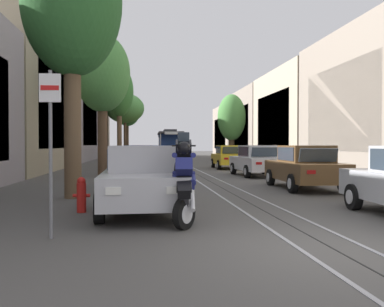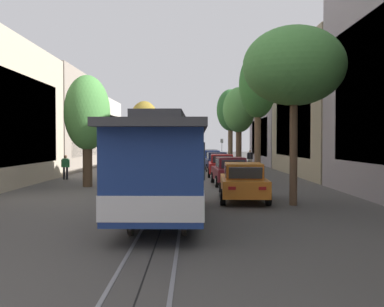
# 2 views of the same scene
# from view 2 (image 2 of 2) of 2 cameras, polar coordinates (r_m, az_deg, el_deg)

# --- Properties ---
(ground_plane) EXTENTS (160.00, 160.00, 0.00)m
(ground_plane) POSITION_cam_2_polar(r_m,az_deg,el_deg) (29.59, -1.67, -3.26)
(ground_plane) COLOR #4C4947
(trolley_track_rails) EXTENTS (1.14, 71.31, 0.01)m
(trolley_track_rails) POSITION_cam_2_polar(r_m,az_deg,el_deg) (25.27, -1.97, -4.06)
(trolley_track_rails) COLOR gray
(trolley_track_rails) RESTS_ON ground
(building_facade_left) EXTENTS (5.60, 63.01, 10.44)m
(building_facade_left) POSITION_cam_2_polar(r_m,az_deg,el_deg) (26.03, 22.50, 5.92)
(building_facade_left) COLOR gray
(building_facade_left) RESTS_ON ground
(parked_car_silver_near_left) EXTENTS (2.06, 4.39, 1.58)m
(parked_car_silver_near_left) POSITION_cam_2_polar(r_m,az_deg,el_deg) (50.86, 2.34, -0.35)
(parked_car_silver_near_left) COLOR #B7B7BC
(parked_car_silver_near_left) RESTS_ON ground
(parked_car_blue_second_left) EXTENTS (2.02, 4.37, 1.58)m
(parked_car_blue_second_left) POSITION_cam_2_polar(r_m,az_deg,el_deg) (44.71, 2.58, -0.61)
(parked_car_blue_second_left) COLOR #233D93
(parked_car_blue_second_left) RESTS_ON ground
(parked_car_navy_mid_left) EXTENTS (2.13, 4.42, 1.58)m
(parked_car_navy_mid_left) POSITION_cam_2_polar(r_m,az_deg,el_deg) (37.67, 3.17, -1.01)
(parked_car_navy_mid_left) COLOR #19234C
(parked_car_navy_mid_left) RESTS_ON ground
(parked_car_red_fourth_left) EXTENTS (2.09, 4.40, 1.58)m
(parked_car_red_fourth_left) POSITION_cam_2_polar(r_m,az_deg,el_deg) (31.52, 3.82, -1.51)
(parked_car_red_fourth_left) COLOR red
(parked_car_red_fourth_left) RESTS_ON ground
(parked_car_maroon_fifth_left) EXTENTS (2.13, 4.42, 1.58)m
(parked_car_maroon_fifth_left) POSITION_cam_2_polar(r_m,az_deg,el_deg) (25.30, 4.95, -2.26)
(parked_car_maroon_fifth_left) COLOR maroon
(parked_car_maroon_fifth_left) RESTS_ON ground
(parked_car_orange_sixth_left) EXTENTS (2.13, 4.42, 1.58)m
(parked_car_orange_sixth_left) POSITION_cam_2_polar(r_m,az_deg,el_deg) (18.57, 6.61, -3.63)
(parked_car_orange_sixth_left) COLOR orange
(parked_car_orange_sixth_left) RESTS_ON ground
(parked_car_silver_near_right) EXTENTS (2.14, 4.42, 1.58)m
(parked_car_silver_near_right) POSITION_cam_2_polar(r_m,az_deg,el_deg) (52.64, -4.24, -0.29)
(parked_car_silver_near_right) COLOR #B7B7BC
(parked_car_silver_near_right) RESTS_ON ground
(parked_car_brown_second_right) EXTENTS (2.08, 4.40, 1.58)m
(parked_car_brown_second_right) POSITION_cam_2_polar(r_m,az_deg,el_deg) (46.32, -4.68, -0.54)
(parked_car_brown_second_right) COLOR brown
(parked_car_brown_second_right) RESTS_ON ground
(parked_car_white_mid_right) EXTENTS (2.11, 4.41, 1.58)m
(parked_car_white_mid_right) POSITION_cam_2_polar(r_m,az_deg,el_deg) (39.97, -5.38, -0.87)
(parked_car_white_mid_right) COLOR silver
(parked_car_white_mid_right) RESTS_ON ground
(parked_car_yellow_fourth_right) EXTENTS (2.05, 4.38, 1.58)m
(parked_car_yellow_fourth_right) POSITION_cam_2_polar(r_m,az_deg,el_deg) (33.12, -6.42, -1.37)
(parked_car_yellow_fourth_right) COLOR gold
(parked_car_yellow_fourth_right) RESTS_ON ground
(street_tree_kerb_left_near) EXTENTS (2.98, 2.69, 8.14)m
(street_tree_kerb_left_near) POSITION_cam_2_polar(r_m,az_deg,el_deg) (48.18, 4.97, 5.47)
(street_tree_kerb_left_near) COLOR brown
(street_tree_kerb_left_near) RESTS_ON ground
(street_tree_kerb_left_second) EXTENTS (2.82, 2.97, 7.26)m
(street_tree_kerb_left_second) POSITION_cam_2_polar(r_m,az_deg,el_deg) (39.29, 6.05, 5.46)
(street_tree_kerb_left_second) COLOR brown
(street_tree_kerb_left_second) RESTS_ON ground
(street_tree_kerb_left_mid) EXTENTS (2.26, 2.39, 7.93)m
(street_tree_kerb_left_mid) POSITION_cam_2_polar(r_m,az_deg,el_deg) (27.23, 8.47, 8.54)
(street_tree_kerb_left_mid) COLOR brown
(street_tree_kerb_left_mid) RESTS_ON ground
(street_tree_kerb_left_fourth) EXTENTS (3.96, 3.71, 6.91)m
(street_tree_kerb_left_fourth) POSITION_cam_2_polar(r_m,az_deg,el_deg) (17.81, 13.00, 10.84)
(street_tree_kerb_left_fourth) COLOR brown
(street_tree_kerb_left_fourth) RESTS_ON ground
(street_tree_kerb_right_near) EXTENTS (3.42, 2.75, 7.29)m
(street_tree_kerb_right_near) POSITION_cam_2_polar(r_m,az_deg,el_deg) (52.88, -6.18, 4.13)
(street_tree_kerb_right_near) COLOR #4C3826
(street_tree_kerb_right_near) RESTS_ON ground
(street_tree_kerb_right_second) EXTENTS (2.49, 2.46, 6.11)m
(street_tree_kerb_right_second) POSITION_cam_2_polar(r_m,az_deg,el_deg) (24.93, -13.35, 4.96)
(street_tree_kerb_right_second) COLOR #4C3826
(street_tree_kerb_right_second) RESTS_ON ground
(cable_car_trolley) EXTENTS (2.71, 9.16, 3.28)m
(cable_car_trolley) POSITION_cam_2_polar(r_m,az_deg,el_deg) (13.74, -3.63, -1.83)
(cable_car_trolley) COLOR navy
(cable_car_trolley) RESTS_ON ground
(motorcycle_with_rider) EXTENTS (0.56, 1.83, 1.86)m
(motorcycle_with_rider) POSITION_cam_2_polar(r_m,az_deg,el_deg) (52.62, 1.37, -0.10)
(motorcycle_with_rider) COLOR black
(motorcycle_with_rider) RESTS_ON ground
(pedestrian_on_left_pavement) EXTENTS (0.55, 0.41, 1.70)m
(pedestrian_on_left_pavement) POSITION_cam_2_polar(r_m,az_deg,el_deg) (41.32, 7.48, -0.57)
(pedestrian_on_left_pavement) COLOR slate
(pedestrian_on_left_pavement) RESTS_ON ground
(pedestrian_on_right_pavement) EXTENTS (0.55, 0.23, 1.61)m
(pedestrian_on_right_pavement) POSITION_cam_2_polar(r_m,az_deg,el_deg) (30.02, -15.98, -1.51)
(pedestrian_on_right_pavement) COLOR black
(pedestrian_on_right_pavement) RESTS_ON ground
(fire_hydrant) EXTENTS (0.40, 0.22, 0.84)m
(fire_hydrant) POSITION_cam_2_polar(r_m,az_deg,el_deg) (50.84, 3.95, -0.78)
(fire_hydrant) COLOR red
(fire_hydrant) RESTS_ON ground
(street_sign_post) EXTENTS (0.36, 0.07, 2.86)m
(street_sign_post) POSITION_cam_2_polar(r_m,az_deg,el_deg) (53.60, 3.86, 0.78)
(street_sign_post) COLOR slate
(street_sign_post) RESTS_ON ground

